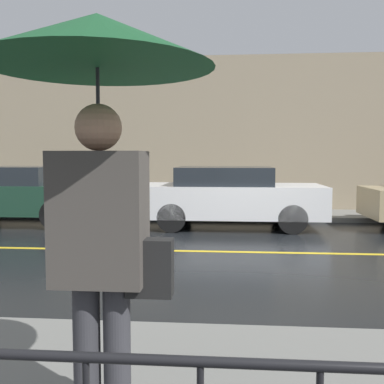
# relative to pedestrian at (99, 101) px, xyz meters

# --- Properties ---
(ground_plane) EXTENTS (80.00, 80.00, 0.00)m
(ground_plane) POSITION_rel_pedestrian_xyz_m (1.14, 5.52, -1.94)
(ground_plane) COLOR black
(sidewalk_far) EXTENTS (28.00, 1.86, 0.12)m
(sidewalk_far) POSITION_rel_pedestrian_xyz_m (1.14, 10.20, -1.88)
(sidewalk_far) COLOR slate
(sidewalk_far) RESTS_ON ground_plane
(lane_marking) EXTENTS (25.20, 0.12, 0.01)m
(lane_marking) POSITION_rel_pedestrian_xyz_m (1.14, 5.52, -1.94)
(lane_marking) COLOR gold
(lane_marking) RESTS_ON ground_plane
(building_storefront) EXTENTS (28.00, 0.30, 4.63)m
(building_storefront) POSITION_rel_pedestrian_xyz_m (1.14, 11.28, 0.37)
(building_storefront) COLOR gray
(building_storefront) RESTS_ON ground_plane
(pedestrian) EXTENTS (1.20, 1.20, 2.26)m
(pedestrian) POSITION_rel_pedestrian_xyz_m (0.00, 0.00, 0.00)
(pedestrian) COLOR #333338
(pedestrian) RESTS_ON sidewalk_near
(car_dark_green) EXTENTS (4.03, 1.75, 1.43)m
(car_dark_green) POSITION_rel_pedestrian_xyz_m (-4.57, 8.32, -1.20)
(car_dark_green) COLOR #193828
(car_dark_green) RESTS_ON ground_plane
(car_white) EXTENTS (4.24, 1.88, 1.43)m
(car_white) POSITION_rel_pedestrian_xyz_m (0.67, 8.32, -1.20)
(car_white) COLOR silver
(car_white) RESTS_ON ground_plane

